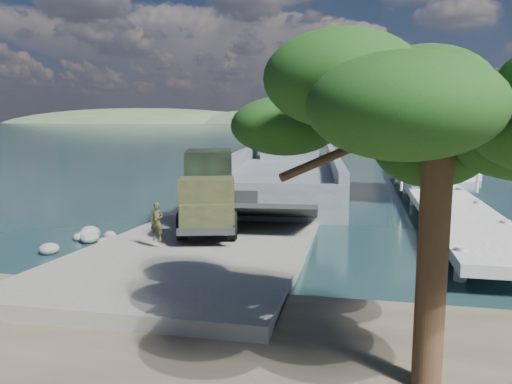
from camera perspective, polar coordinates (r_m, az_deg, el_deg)
The scene contains 11 objects.
ground at distance 24.58m, azimuth -6.01°, elevation -6.88°, with size 1400.00×1400.00×0.00m, color #183A39.
boat_ramp at distance 23.59m, azimuth -6.75°, elevation -6.92°, with size 10.00×18.00×0.50m, color slate.
shoreline_rocks at distance 27.48m, azimuth -18.17°, elevation -5.61°, with size 3.20×5.60×0.90m, color slate, non-canonical shape.
distant_headlands at distance 584.17m, azimuth 15.96°, elevation 7.53°, with size 1000.00×240.00×48.00m, color #3D5837, non-canonical shape.
pier at distance 42.02m, azimuth 19.41°, elevation 1.32°, with size 6.40×44.00×6.10m.
landing_craft at distance 46.71m, azimuth 3.27°, elevation 1.64°, with size 12.56×39.06×11.43m.
military_truck at distance 27.68m, azimuth -5.45°, elevation 0.26°, with size 4.93×9.27×4.12m.
soldier at distance 23.46m, azimuth -11.24°, elevation -4.27°, with size 0.64×0.42×1.76m, color #1E311B.
sailboat_near at distance 58.71m, azimuth 22.89°, elevation 1.81°, with size 2.14×5.55×6.60m.
sailboat_far at distance 57.68m, azimuth 21.80°, elevation 1.81°, with size 3.06×6.29×7.37m.
overhang_tree at distance 11.79m, azimuth 17.13°, elevation 6.61°, with size 8.50×7.83×7.71m.
Camera 1 is at (7.25, -22.57, 6.50)m, focal length 35.00 mm.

